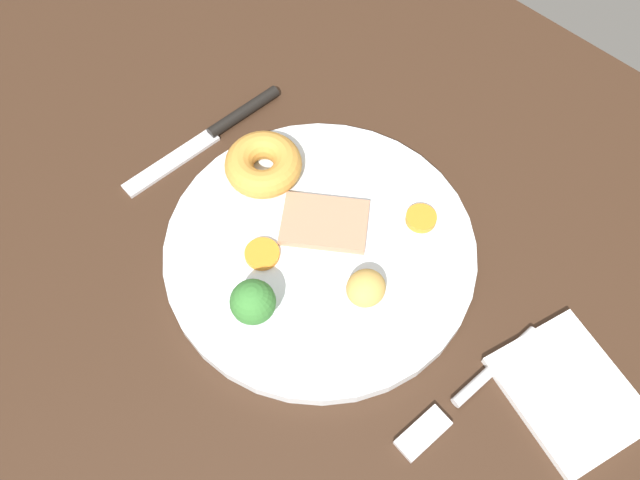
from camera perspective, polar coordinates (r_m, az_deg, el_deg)
dining_table at (r=58.33cm, az=0.50°, el=-5.32°), size 120.00×84.00×3.60cm
dinner_plate at (r=57.80cm, az=-0.00°, el=-0.83°), size 27.63×27.63×1.40cm
meat_slice_main at (r=57.92cm, az=0.40°, el=1.55°), size 9.26×8.78×0.80cm
yorkshire_pudding at (r=60.52cm, az=-5.00°, el=6.62°), size 7.20×7.20×2.68cm
roast_potato_left at (r=53.93cm, az=4.05°, el=-4.22°), size 3.39×3.57×2.71cm
carrot_coin_front at (r=56.73cm, az=-5.10°, el=-1.21°), size 3.08×3.08×0.50cm
carrot_coin_back at (r=58.91cm, az=8.86°, el=1.89°), size 2.77×2.77×0.70cm
broccoli_floret at (r=52.13cm, az=-5.90°, el=-5.46°), size 3.73×3.73×4.58cm
fork at (r=54.39cm, az=12.74°, el=-12.96°), size 2.91×15.32×0.90cm
knife at (r=66.53cm, az=-8.96°, el=9.53°), size 2.73×18.56×1.20cm
folded_napkin at (r=56.73cm, az=21.01°, el=-12.31°), size 13.14×11.81×0.80cm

